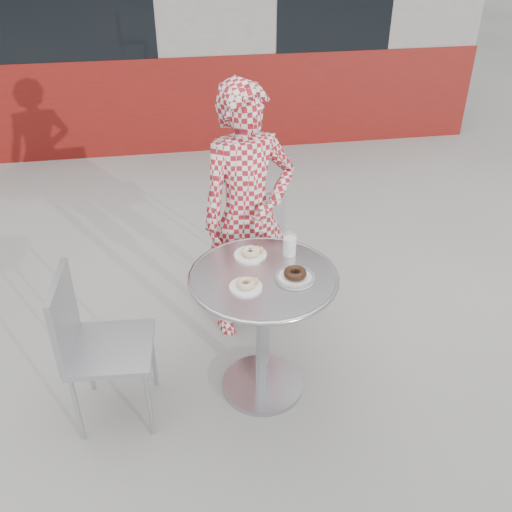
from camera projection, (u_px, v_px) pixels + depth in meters
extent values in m
plane|color=#A9A7A1|center=(258.00, 384.00, 3.28)|extent=(60.00, 60.00, 0.00)
cube|color=maroon|center=(200.00, 103.00, 6.07)|extent=(6.02, 0.20, 1.00)
cylinder|color=silver|center=(263.00, 384.00, 3.26)|extent=(0.47, 0.47, 0.03)
cylinder|color=silver|center=(263.00, 334.00, 3.07)|extent=(0.07, 0.07, 0.74)
cylinder|color=silver|center=(263.00, 277.00, 2.86)|extent=(0.74, 0.74, 0.02)
torus|color=silver|center=(263.00, 277.00, 2.86)|extent=(0.77, 0.77, 0.03)
cube|color=#A8AAB0|center=(247.00, 237.00, 3.89)|extent=(0.46, 0.46, 0.03)
cube|color=#A8AAB0|center=(258.00, 223.00, 3.64)|extent=(0.38, 0.12, 0.38)
cube|color=#A8AAB0|center=(111.00, 348.00, 2.88)|extent=(0.44, 0.44, 0.03)
cube|color=#A8AAB0|center=(64.00, 316.00, 2.75)|extent=(0.06, 0.42, 0.42)
imported|color=maroon|center=(248.00, 216.00, 3.34)|extent=(0.65, 0.51, 1.59)
cylinder|color=white|center=(250.00, 255.00, 3.01)|extent=(0.17, 0.17, 0.01)
torus|color=tan|center=(250.00, 251.00, 3.00)|extent=(0.10, 0.10, 0.03)
sphere|color=#B77A3F|center=(261.00, 250.00, 3.01)|extent=(0.03, 0.03, 0.03)
cylinder|color=white|center=(246.00, 287.00, 2.76)|extent=(0.16, 0.16, 0.01)
torus|color=tan|center=(246.00, 283.00, 2.75)|extent=(0.09, 0.09, 0.03)
sphere|color=#B77A3F|center=(255.00, 281.00, 2.77)|extent=(0.03, 0.03, 0.03)
cylinder|color=white|center=(295.00, 277.00, 2.83)|extent=(0.19, 0.19, 0.01)
torus|color=black|center=(295.00, 273.00, 2.82)|extent=(0.12, 0.12, 0.04)
torus|color=black|center=(295.00, 277.00, 2.83)|extent=(0.20, 0.20, 0.02)
cylinder|color=white|center=(290.00, 246.00, 3.00)|extent=(0.07, 0.07, 0.10)
cylinder|color=white|center=(290.00, 245.00, 2.99)|extent=(0.07, 0.07, 0.12)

